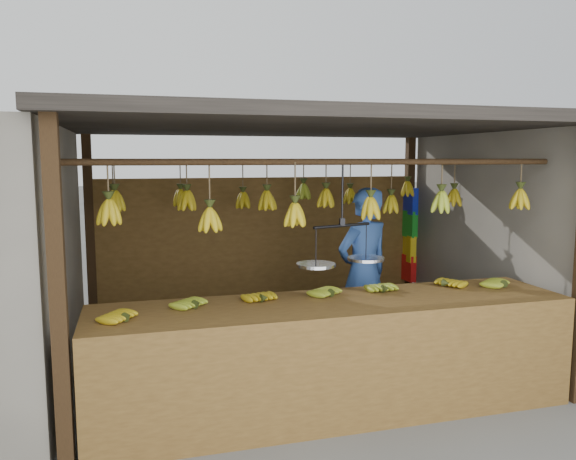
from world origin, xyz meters
name	(u,v)px	position (x,y,z in m)	size (l,w,h in m)	color
ground	(296,362)	(0.00, 0.00, 0.00)	(80.00, 80.00, 0.00)	#5B5B57
stall	(287,164)	(0.00, 0.33, 1.97)	(4.30, 3.30, 2.40)	black
counter	(340,329)	(-0.01, -1.23, 0.72)	(3.83, 0.87, 0.96)	brown
hanging_bananas	(297,201)	(0.01, 0.00, 1.62)	(3.62, 2.21, 0.39)	#B89B13
balance_scale	(342,257)	(0.09, -1.00, 1.23)	(0.79, 0.45, 0.82)	black
vendor	(363,273)	(0.72, 0.01, 0.87)	(0.63, 0.42, 1.74)	#3359A5
bag_bundles	(410,235)	(1.94, 1.35, 1.03)	(0.08, 0.26, 1.22)	#1426BF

